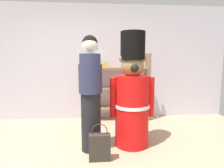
% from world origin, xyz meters
% --- Properties ---
extents(back_wall, '(6.40, 0.12, 2.60)m').
position_xyz_m(back_wall, '(0.00, 2.20, 1.30)').
color(back_wall, silver).
rests_on(back_wall, ground_plane).
extents(merchandise_shelf, '(1.41, 0.35, 1.50)m').
position_xyz_m(merchandise_shelf, '(0.63, 1.98, 0.77)').
color(merchandise_shelf, '#93704C').
rests_on(merchandise_shelf, ground_plane).
extents(teddy_bear_guard, '(0.71, 0.55, 1.79)m').
position_xyz_m(teddy_bear_guard, '(0.69, 0.66, 0.78)').
color(teddy_bear_guard, red).
rests_on(teddy_bear_guard, ground_plane).
extents(person_shopper, '(0.36, 0.34, 1.71)m').
position_xyz_m(person_shopper, '(0.05, 0.53, 0.90)').
color(person_shopper, black).
rests_on(person_shopper, ground_plane).
extents(shopping_bag, '(0.29, 0.12, 0.51)m').
position_xyz_m(shopping_bag, '(0.17, 0.22, 0.19)').
color(shopping_bag, '#332D28').
rests_on(shopping_bag, ground_plane).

